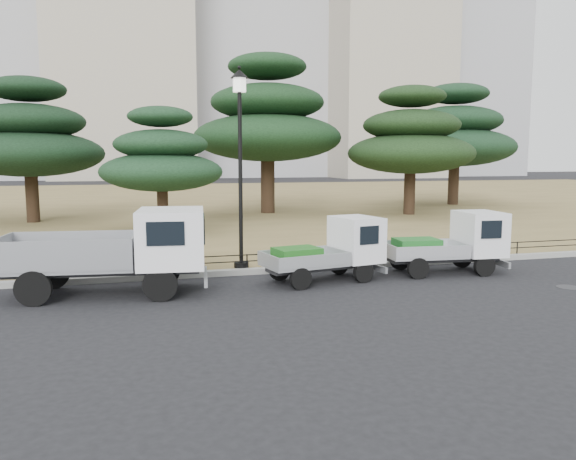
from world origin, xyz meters
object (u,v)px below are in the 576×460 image
object	(u,v)px
truck_kei_rear	(452,243)
street_lamp	(240,135)
truck_large	(118,248)
truck_kei_front	(331,250)

from	to	relation	value
truck_kei_rear	street_lamp	distance (m)	6.74
truck_large	truck_kei_rear	size ratio (longest dim) A/B	1.41
street_lamp	truck_large	bearing A→B (deg)	-151.84
truck_large	street_lamp	size ratio (longest dim) A/B	0.88
truck_large	street_lamp	bearing A→B (deg)	34.91
truck_kei_rear	street_lamp	xyz separation A→B (m)	(-5.80, 1.63, 3.02)
truck_kei_front	truck_kei_rear	world-z (taller)	truck_kei_rear
street_lamp	truck_kei_front	bearing A→B (deg)	-38.49
truck_large	truck_kei_front	distance (m)	5.44
truck_kei_front	truck_kei_rear	size ratio (longest dim) A/B	0.98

